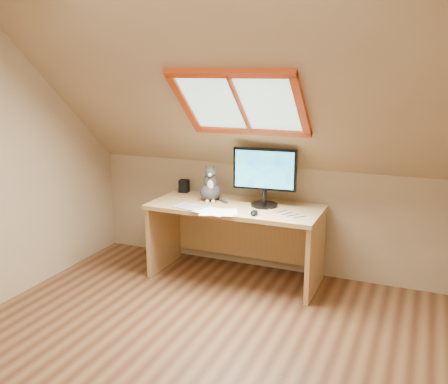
% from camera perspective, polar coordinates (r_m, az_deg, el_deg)
% --- Properties ---
extents(ground, '(3.50, 3.50, 0.00)m').
position_cam_1_polar(ground, '(3.51, -4.77, -18.57)').
color(ground, brown).
rests_on(ground, ground).
extents(room_shell, '(3.52, 3.52, 2.41)m').
position_cam_1_polar(room_shell, '(2.91, -6.18, 4.94)').
color(room_shell, tan).
rests_on(room_shell, ground).
extents(desk, '(1.53, 0.67, 0.70)m').
position_cam_1_polar(desk, '(4.57, 1.61, -3.93)').
color(desk, tan).
rests_on(desk, ground).
extents(monitor, '(0.56, 0.24, 0.52)m').
position_cam_1_polar(monitor, '(4.35, 4.67, 2.14)').
color(monitor, black).
rests_on(monitor, desk).
extents(cat, '(0.26, 0.28, 0.35)m').
position_cam_1_polar(cat, '(4.58, -1.55, 0.55)').
color(cat, '#413C39').
rests_on(cat, desk).
extents(desk_speaker, '(0.09, 0.09, 0.12)m').
position_cam_1_polar(desk_speaker, '(4.91, -4.59, 0.69)').
color(desk_speaker, black).
rests_on(desk_speaker, desk).
extents(graphics_tablet, '(0.29, 0.23, 0.01)m').
position_cam_1_polar(graphics_tablet, '(4.38, -3.91, -1.70)').
color(graphics_tablet, '#B2B2B7').
rests_on(graphics_tablet, desk).
extents(mouse, '(0.09, 0.13, 0.04)m').
position_cam_1_polar(mouse, '(4.15, 3.47, -2.38)').
color(mouse, black).
rests_on(mouse, desk).
extents(papers, '(0.35, 0.30, 0.01)m').
position_cam_1_polar(papers, '(4.23, -0.61, -2.26)').
color(papers, white).
rests_on(papers, desk).
extents(cables, '(0.51, 0.26, 0.01)m').
position_cam_1_polar(cables, '(4.20, 6.28, -2.44)').
color(cables, silver).
rests_on(cables, desk).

